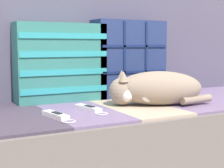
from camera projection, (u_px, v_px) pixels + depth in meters
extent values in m
cube|color=#6B605B|center=(124.00, 129.00, 1.62)|extent=(1.89, 0.77, 0.23)
cube|color=#423847|center=(12.00, 114.00, 1.36)|extent=(0.26, 0.69, 0.01)
cube|color=slate|center=(73.00, 109.00, 1.48)|extent=(0.26, 0.69, 0.01)
cube|color=tan|center=(126.00, 104.00, 1.59)|extent=(0.26, 0.69, 0.01)
cube|color=slate|center=(171.00, 100.00, 1.71)|extent=(0.26, 0.69, 0.01)
cube|color=slate|center=(210.00, 96.00, 1.83)|extent=(0.26, 0.69, 0.01)
cube|color=#514C60|center=(95.00, 41.00, 1.86)|extent=(1.89, 0.14, 0.58)
cube|color=navy|center=(129.00, 59.00, 1.80)|extent=(0.39, 0.13, 0.39)
cube|color=navy|center=(135.00, 72.00, 1.75)|extent=(0.37, 0.01, 0.01)
cube|color=navy|center=(125.00, 59.00, 1.71)|extent=(0.01, 0.01, 0.38)
cube|color=navy|center=(136.00, 46.00, 1.73)|extent=(0.37, 0.01, 0.01)
cube|color=navy|center=(146.00, 59.00, 1.77)|extent=(0.01, 0.01, 0.38)
cube|color=#337A70|center=(61.00, 63.00, 1.63)|extent=(0.43, 0.13, 0.37)
cube|color=teal|center=(66.00, 90.00, 1.58)|extent=(0.42, 0.01, 0.03)
cube|color=teal|center=(66.00, 72.00, 1.58)|extent=(0.42, 0.01, 0.03)
cube|color=teal|center=(65.00, 54.00, 1.57)|extent=(0.42, 0.01, 0.03)
cube|color=teal|center=(65.00, 36.00, 1.56)|extent=(0.42, 0.01, 0.03)
ellipsoid|color=gray|center=(159.00, 88.00, 1.53)|extent=(0.42, 0.31, 0.15)
sphere|color=gray|center=(123.00, 91.00, 1.52)|extent=(0.12, 0.12, 0.12)
sphere|color=white|center=(126.00, 94.00, 1.49)|extent=(0.07, 0.07, 0.07)
ellipsoid|color=white|center=(152.00, 95.00, 1.49)|extent=(0.12, 0.04, 0.07)
cylinder|color=gray|center=(196.00, 99.00, 1.53)|extent=(0.18, 0.05, 0.03)
cone|color=gray|center=(124.00, 76.00, 1.48)|extent=(0.05, 0.05, 0.05)
cone|color=gray|center=(122.00, 75.00, 1.54)|extent=(0.05, 0.05, 0.05)
cube|color=white|center=(55.00, 115.00, 1.27)|extent=(0.06, 0.15, 0.02)
cube|color=black|center=(57.00, 113.00, 1.26)|extent=(0.03, 0.05, 0.00)
cube|color=black|center=(46.00, 112.00, 1.32)|extent=(0.03, 0.01, 0.02)
torus|color=silver|center=(69.00, 121.00, 1.19)|extent=(0.06, 0.06, 0.01)
cube|color=white|center=(88.00, 108.00, 1.41)|extent=(0.06, 0.16, 0.02)
cube|color=black|center=(89.00, 106.00, 1.40)|extent=(0.03, 0.06, 0.00)
cube|color=black|center=(78.00, 106.00, 1.46)|extent=(0.03, 0.01, 0.02)
torus|color=silver|center=(102.00, 114.00, 1.33)|extent=(0.06, 0.06, 0.01)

